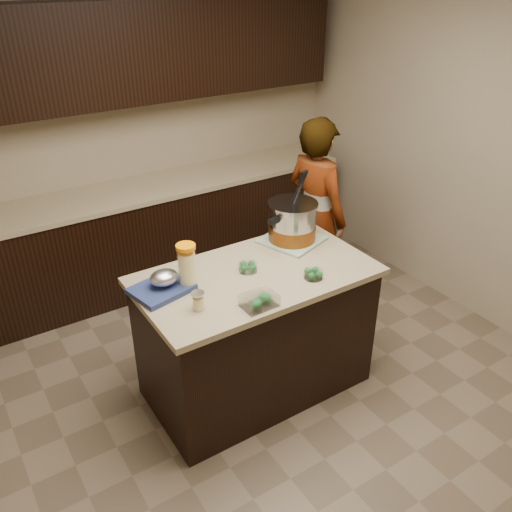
{
  "coord_description": "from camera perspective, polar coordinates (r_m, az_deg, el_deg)",
  "views": [
    {
      "loc": [
        -1.53,
        -2.39,
        2.6
      ],
      "look_at": [
        0.0,
        0.0,
        1.02
      ],
      "focal_mm": 38.0,
      "sensor_mm": 36.0,
      "label": 1
    }
  ],
  "objects": [
    {
      "name": "back_cabinets",
      "position": [
        4.7,
        -11.65,
        7.84
      ],
      "size": [
        3.6,
        0.63,
        2.33
      ],
      "color": "black",
      "rests_on": "ground"
    },
    {
      "name": "ground_plane",
      "position": [
        3.84,
        0.0,
        -13.41
      ],
      "size": [
        4.0,
        4.0,
        0.0
      ],
      "primitive_type": "plane",
      "color": "brown",
      "rests_on": "ground"
    },
    {
      "name": "room_shell",
      "position": [
        2.97,
        0.0,
        11.8
      ],
      "size": [
        4.04,
        4.04,
        2.72
      ],
      "color": "tan",
      "rests_on": "ground"
    },
    {
      "name": "blue_tray",
      "position": [
        3.16,
        -9.81,
        -2.99
      ],
      "size": [
        0.38,
        0.33,
        0.12
      ],
      "rotation": [
        0.0,
        0.0,
        0.22
      ],
      "color": "navy",
      "rests_on": "island"
    },
    {
      "name": "mason_jar",
      "position": [
        2.97,
        -6.09,
        -4.77
      ],
      "size": [
        0.08,
        0.08,
        0.12
      ],
      "rotation": [
        0.0,
        0.0,
        0.14
      ],
      "color": "#F4E395",
      "rests_on": "island"
    },
    {
      "name": "broccoli_tub_rect",
      "position": [
        2.99,
        0.33,
        -4.76
      ],
      "size": [
        0.2,
        0.15,
        0.07
      ],
      "rotation": [
        0.0,
        0.0,
        0.01
      ],
      "color": "silver",
      "rests_on": "island"
    },
    {
      "name": "stock_pot",
      "position": [
        3.62,
        3.85,
        3.41
      ],
      "size": [
        0.46,
        0.41,
        0.48
      ],
      "rotation": [
        0.0,
        0.0,
        0.27
      ],
      "color": "#B7B7BC",
      "rests_on": "dish_towel"
    },
    {
      "name": "island",
      "position": [
        3.55,
        0.0,
        -8.02
      ],
      "size": [
        1.46,
        0.81,
        0.9
      ],
      "color": "black",
      "rests_on": "ground"
    },
    {
      "name": "broccoli_tub_left",
      "position": [
        3.32,
        -0.86,
        -1.21
      ],
      "size": [
        0.12,
        0.12,
        0.05
      ],
      "rotation": [
        0.0,
        0.0,
        0.04
      ],
      "color": "silver",
      "rests_on": "island"
    },
    {
      "name": "lemonade_pitcher",
      "position": [
        3.13,
        -7.27,
        -1.26
      ],
      "size": [
        0.11,
        0.11,
        0.27
      ],
      "rotation": [
        0.0,
        0.0,
        0.0
      ],
      "color": "#F4E395",
      "rests_on": "island"
    },
    {
      "name": "dish_towel",
      "position": [
        3.68,
        3.78,
        1.71
      ],
      "size": [
        0.46,
        0.46,
        0.02
      ],
      "primitive_type": "cube",
      "rotation": [
        0.0,
        0.0,
        0.32
      ],
      "color": "#547B53",
      "rests_on": "island"
    },
    {
      "name": "broccoli_tub_right",
      "position": [
        3.26,
        6.06,
        -1.93
      ],
      "size": [
        0.14,
        0.14,
        0.05
      ],
      "rotation": [
        0.0,
        0.0,
        0.3
      ],
      "color": "silver",
      "rests_on": "island"
    },
    {
      "name": "person",
      "position": [
        4.33,
        6.3,
        4.25
      ],
      "size": [
        0.46,
        0.63,
        1.58
      ],
      "primitive_type": "imported",
      "rotation": [
        0.0,
        0.0,
        1.72
      ],
      "color": "gray",
      "rests_on": "ground"
    }
  ]
}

